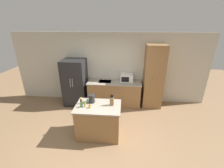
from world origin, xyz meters
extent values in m
plane|color=#846647|center=(0.00, 0.00, 0.00)|extent=(14.00, 14.00, 0.00)
cube|color=beige|center=(0.00, 2.33, 1.30)|extent=(7.20, 0.06, 2.60)
cube|color=black|center=(-1.25, 1.93, 0.85)|extent=(0.81, 0.74, 1.70)
cylinder|color=silver|center=(-1.29, 1.54, 0.98)|extent=(0.02, 0.02, 0.30)
cylinder|color=silver|center=(-1.21, 1.54, 0.98)|extent=(0.02, 0.02, 0.30)
cube|color=olive|center=(0.21, 1.97, 0.44)|extent=(1.89, 0.66, 0.87)
cube|color=gray|center=(0.21, 1.97, 0.89)|extent=(1.93, 0.70, 0.03)
cube|color=#9EA0A3|center=(-0.13, 1.97, 0.90)|extent=(0.44, 0.34, 0.01)
cube|color=olive|center=(1.58, 2.00, 1.12)|extent=(0.66, 0.60, 2.24)
sphere|color=black|center=(1.50, 1.69, 1.17)|extent=(0.02, 0.02, 0.02)
sphere|color=black|center=(1.66, 1.69, 1.17)|extent=(0.02, 0.02, 0.02)
cube|color=olive|center=(-0.10, 0.25, 0.43)|extent=(1.12, 0.74, 0.87)
cube|color=gray|center=(-0.10, 0.25, 0.89)|extent=(1.18, 0.80, 0.03)
cube|color=white|center=(0.65, 2.08, 1.04)|extent=(0.44, 0.40, 0.26)
cube|color=black|center=(0.60, 1.88, 1.04)|extent=(0.27, 0.01, 0.18)
cube|color=olive|center=(0.25, 0.32, 1.01)|extent=(0.10, 0.07, 0.21)
cylinder|color=black|center=(0.22, 0.31, 1.15)|extent=(0.02, 0.02, 0.08)
cylinder|color=black|center=(0.24, 0.31, 1.16)|extent=(0.02, 0.02, 0.10)
cylinder|color=black|center=(0.25, 0.31, 1.17)|extent=(0.02, 0.02, 0.10)
cylinder|color=black|center=(0.27, 0.33, 1.15)|extent=(0.02, 0.02, 0.07)
cylinder|color=black|center=(0.29, 0.33, 1.16)|extent=(0.02, 0.02, 0.08)
cylinder|color=gold|center=(-0.42, 0.17, 0.97)|extent=(0.04, 0.04, 0.13)
cylinder|color=#286628|center=(-0.42, 0.17, 1.05)|extent=(0.03, 0.03, 0.03)
cylinder|color=#337033|center=(-0.39, 0.35, 0.96)|extent=(0.05, 0.05, 0.11)
cylinder|color=#286628|center=(-0.39, 0.35, 1.03)|extent=(0.04, 0.04, 0.02)
cylinder|color=#337033|center=(-0.51, 0.16, 0.95)|extent=(0.06, 0.06, 0.09)
cylinder|color=#286628|center=(-0.51, 0.16, 1.01)|extent=(0.05, 0.05, 0.02)
cylinder|color=#563319|center=(-0.56, 0.33, 0.97)|extent=(0.06, 0.06, 0.14)
cylinder|color=#E5DB4C|center=(-0.56, 0.33, 1.06)|extent=(0.04, 0.04, 0.03)
cylinder|color=gold|center=(-0.29, 0.14, 0.94)|extent=(0.06, 0.06, 0.07)
cylinder|color=red|center=(-0.29, 0.14, 0.98)|extent=(0.05, 0.05, 0.01)
cylinder|color=#232326|center=(-0.29, 0.42, 1.02)|extent=(0.16, 0.16, 0.22)
sphere|color=#262628|center=(-0.29, 0.42, 1.14)|extent=(0.02, 0.02, 0.02)
camera|label=1|loc=(0.55, -3.07, 2.91)|focal=24.00mm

